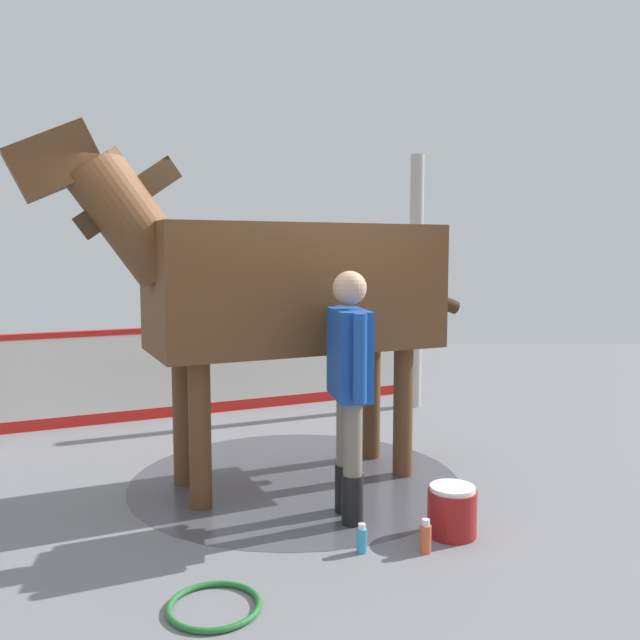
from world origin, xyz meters
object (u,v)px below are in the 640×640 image
horse (280,286)px  wash_bucket (452,511)px  handler (349,376)px  bottle_shampoo (362,539)px  bottle_spray (426,537)px  hose_coil (214,606)px

horse → wash_bucket: bearing=114.7°
horse → handler: horse is taller
bottle_shampoo → bottle_spray: 0.39m
horse → wash_bucket: horse is taller
bottle_shampoo → bottle_spray: bottle_spray is taller
handler → wash_bucket: 1.10m
bottle_shampoo → bottle_spray: (0.00, 0.39, 0.01)m
handler → bottle_shampoo: 1.07m
handler → horse: bearing=115.2°
horse → hose_coil: 2.49m
handler → bottle_spray: bearing=-61.0°
bottle_spray → handler: bearing=-140.3°
handler → wash_bucket: (0.29, 0.66, -0.83)m
wash_bucket → bottle_spray: size_ratio=1.56×
wash_bucket → hose_coil: (0.92, -1.41, -0.15)m
horse → wash_bucket: 2.10m
handler → hose_coil: (1.21, -0.74, -0.98)m
horse → bottle_spray: bearing=102.7°
handler → hose_coil: 1.72m
horse → bottle_spray: size_ratio=15.89×
wash_bucket → hose_coil: 1.69m
horse → bottle_shampoo: bearing=89.7°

